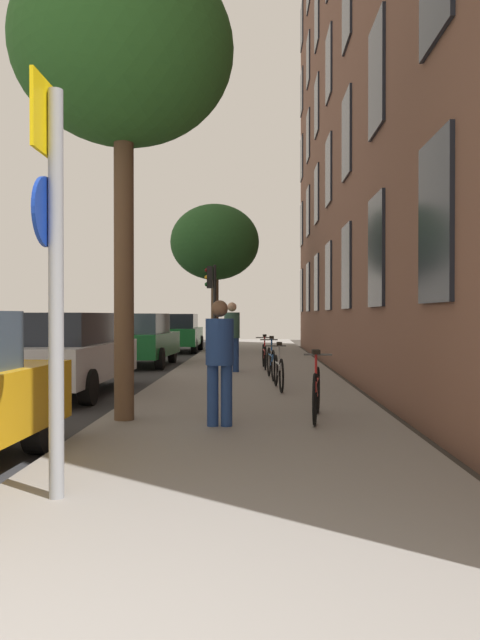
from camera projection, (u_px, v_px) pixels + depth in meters
name	position (u px, v px, depth m)	size (l,w,h in m)	color
ground_plane	(129.00, 371.00, 16.87)	(41.80, 41.80, 0.00)	#332D28
road_asphalt	(56.00, 370.00, 16.93)	(7.00, 38.00, 0.01)	#2D2D30
sidewalk	(252.00, 369.00, 16.78)	(4.20, 38.00, 0.12)	gray
building_facade	(347.00, 61.00, 16.13)	(0.56, 27.00, 16.98)	brown
sign_post	(53.00, 255.00, 4.74)	(0.16, 0.60, 3.34)	gray
traffic_light	(212.00, 293.00, 21.60)	(0.43, 0.24, 3.29)	black
tree_near	(124.00, 52.00, 8.26)	(3.08, 3.08, 6.48)	brown
tree_far	(215.00, 243.00, 23.59)	(3.53, 3.53, 5.86)	brown
bicycle_0	(316.00, 392.00, 8.32)	(0.42, 1.68, 0.99)	black
bicycle_1	(278.00, 371.00, 11.64)	(0.42, 1.75, 0.94)	black
bicycle_2	(271.00, 362.00, 13.60)	(0.42, 1.74, 0.99)	black
bicycle_3	(264.00, 355.00, 16.17)	(0.42, 1.69, 0.94)	black
pedestrian_0	(220.00, 354.00, 7.82)	(0.45, 0.45, 1.66)	navy
pedestrian_1	(232.00, 332.00, 15.26)	(0.56, 0.56, 1.79)	navy
car_1	(64.00, 353.00, 11.68)	(1.98, 4.42, 1.62)	silver
car_2	(139.00, 339.00, 18.28)	(2.02, 4.00, 1.62)	#19662D
car_3	(179.00, 332.00, 25.26)	(1.79, 4.30, 1.62)	#19662D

